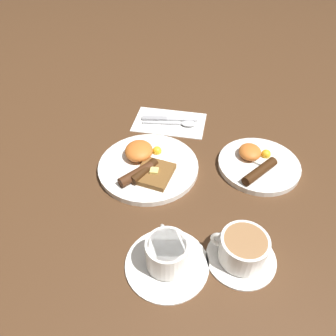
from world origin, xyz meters
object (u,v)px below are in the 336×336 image
(breakfast_plate_near, at_px, (147,165))
(knife, at_px, (166,119))
(breakfast_plate_far, at_px, (258,163))
(spoon, at_px, (183,123))
(teacup_far, at_px, (242,250))
(teacup_near, at_px, (167,256))

(breakfast_plate_near, bearing_deg, knife, 171.70)
(breakfast_plate_far, xyz_separation_m, spoon, (-0.17, -0.20, -0.00))
(breakfast_plate_near, relative_size, knife, 1.50)
(teacup_far, height_order, knife, teacup_far)
(knife, bearing_deg, breakfast_plate_far, -38.55)
(teacup_near, relative_size, spoon, 1.02)
(breakfast_plate_near, xyz_separation_m, spoon, (-0.20, 0.08, -0.01))
(teacup_near, xyz_separation_m, knife, (-0.49, -0.04, -0.02))
(breakfast_plate_far, distance_m, knife, 0.32)
(knife, height_order, spoon, spoon)
(teacup_near, relative_size, knife, 0.97)
(breakfast_plate_near, distance_m, spoon, 0.22)
(breakfast_plate_far, xyz_separation_m, teacup_near, (0.30, -0.21, 0.02))
(breakfast_plate_near, height_order, spoon, breakfast_plate_near)
(teacup_near, relative_size, teacup_far, 1.19)
(teacup_near, bearing_deg, knife, -175.30)
(knife, bearing_deg, spoon, -26.14)
(breakfast_plate_near, bearing_deg, teacup_far, 41.50)
(breakfast_plate_far, height_order, knife, breakfast_plate_far)
(breakfast_plate_far, relative_size, spoon, 1.29)
(spoon, bearing_deg, teacup_near, -91.88)
(breakfast_plate_near, height_order, breakfast_plate_far, breakfast_plate_near)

